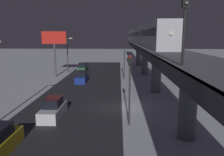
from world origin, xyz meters
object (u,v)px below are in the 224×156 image
(traffic_light_mid, at_px, (124,57))
(commercial_billboard, at_px, (54,42))
(sedan_green, at_px, (83,68))
(subway_train, at_px, (139,36))
(sedan_white, at_px, (53,109))
(rail_signal, at_px, (185,15))
(sedan_blue, at_px, (82,78))
(traffic_light_near, at_px, (130,80))

(traffic_light_mid, relative_size, commercial_billboard, 0.72)
(sedan_green, bearing_deg, subway_train, -143.04)
(sedan_white, xyz_separation_m, commercial_billboard, (6.12, -22.52, 6.03))
(subway_train, relative_size, rail_signal, 18.52)
(sedan_green, xyz_separation_m, traffic_light_mid, (-9.30, 9.18, 3.41))
(traffic_light_mid, bearing_deg, sedan_green, -44.62)
(subway_train, height_order, sedan_green, subway_train)
(subway_train, distance_m, sedan_green, 18.64)
(sedan_green, height_order, sedan_white, same)
(sedan_white, height_order, traffic_light_mid, traffic_light_mid)
(sedan_white, bearing_deg, traffic_light_mid, -110.51)
(sedan_green, relative_size, sedan_blue, 0.94)
(traffic_light_near, bearing_deg, sedan_white, -13.38)
(subway_train, relative_size, commercial_billboard, 8.32)
(subway_train, distance_m, traffic_light_near, 41.73)
(sedan_white, bearing_deg, sedan_green, -86.48)
(subway_train, xyz_separation_m, sedan_green, (13.69, 10.30, -7.34))
(sedan_blue, bearing_deg, subway_train, -118.24)
(sedan_white, height_order, traffic_light_near, traffic_light_near)
(sedan_blue, relative_size, traffic_light_mid, 0.71)
(traffic_light_near, bearing_deg, sedan_green, -73.30)
(traffic_light_near, distance_m, commercial_billboard, 27.99)
(commercial_billboard, bearing_deg, traffic_light_mid, 169.68)
(sedan_green, distance_m, sedan_white, 29.28)
(sedan_green, distance_m, traffic_light_near, 32.55)
(rail_signal, bearing_deg, sedan_green, -72.54)
(rail_signal, bearing_deg, sedan_white, -40.28)
(sedan_white, relative_size, traffic_light_near, 0.72)
(rail_signal, height_order, traffic_light_mid, rail_signal)
(rail_signal, relative_size, sedan_blue, 0.88)
(sedan_white, distance_m, sedan_blue, 17.38)
(subway_train, bearing_deg, sedan_green, 36.96)
(sedan_blue, distance_m, traffic_light_near, 20.86)
(commercial_billboard, bearing_deg, sedan_green, -122.81)
(subway_train, height_order, rail_signal, rail_signal)
(subway_train, bearing_deg, traffic_light_mid, 77.29)
(subway_train, xyz_separation_m, rail_signal, (1.81, 48.07, 0.95))
(rail_signal, height_order, sedan_white, rail_signal)
(rail_signal, xyz_separation_m, sedan_blue, (10.08, -25.92, -8.28))
(sedan_blue, relative_size, commercial_billboard, 0.51)
(sedan_green, relative_size, traffic_light_near, 0.67)
(subway_train, relative_size, sedan_blue, 16.24)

